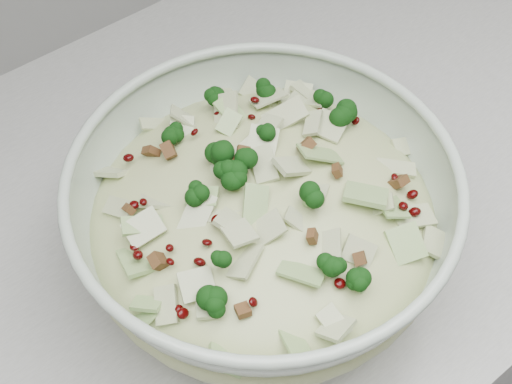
% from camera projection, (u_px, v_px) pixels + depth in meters
% --- Properties ---
extents(mixing_bowl, '(0.33, 0.33, 0.12)m').
position_uv_depth(mixing_bowl, '(263.00, 221.00, 0.58)').
color(mixing_bowl, '#AEBFAE').
rests_on(mixing_bowl, counter).
extents(salad, '(0.31, 0.31, 0.13)m').
position_uv_depth(salad, '(263.00, 206.00, 0.57)').
color(salad, beige).
rests_on(salad, mixing_bowl).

